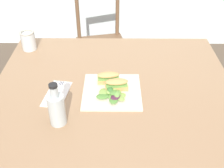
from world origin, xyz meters
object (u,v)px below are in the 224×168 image
Objects in this scene: dining_table at (114,103)px; chair_wooden_far at (101,43)px; bottle_cold_brew at (57,110)px; sandwich_half_back at (108,77)px; sandwich_half_front at (117,84)px; mason_jar_iced_tea at (28,41)px; plate_lunch at (112,91)px; fork_on_napkin at (58,91)px.

chair_wooden_far is at bearing 96.17° from dining_table.
chair_wooden_far is at bearing 84.19° from bottle_cold_brew.
bottle_cold_brew reaches higher than dining_table.
dining_table is 6.00× the size of bottle_cold_brew.
sandwich_half_back is at bearing 53.40° from bottle_cold_brew.
sandwich_half_back reaches higher than dining_table.
dining_table is 1.00m from chair_wooden_far.
sandwich_half_front is 0.07m from sandwich_half_back.
sandwich_half_front is 0.97× the size of mason_jar_iced_tea.
chair_wooden_far reaches higher than mason_jar_iced_tea.
bottle_cold_brew is at bearing -131.93° from dining_table.
sandwich_half_back is at bearing 104.12° from plate_lunch.
chair_wooden_far reaches higher than dining_table.
plate_lunch is at bearing -98.75° from dining_table.
fork_on_napkin is (-0.26, 0.00, 0.00)m from plate_lunch.
dining_table is 0.30m from fork_on_napkin.
plate_lunch reaches higher than fork_on_napkin.
chair_wooden_far is 4.34× the size of bottle_cold_brew.
sandwich_half_back is 0.57× the size of bottle_cold_brew.
sandwich_half_front reaches higher than fork_on_napkin.
dining_table is 0.39m from bottle_cold_brew.
plate_lunch is 2.38× the size of mason_jar_iced_tea.
mason_jar_iced_tea is at bearing 119.85° from fork_on_napkin.
plate_lunch is 2.45× the size of sandwich_half_front.
dining_table is 6.47× the size of fork_on_napkin.
sandwich_half_back is at bearing -35.70° from mason_jar_iced_tea.
sandwich_half_front is 0.61× the size of fork_on_napkin.
chair_wooden_far reaches higher than plate_lunch.
plate_lunch is 1.39× the size of bottle_cold_brew.
mason_jar_iced_tea is at bearing 113.95° from bottle_cold_brew.
sandwich_half_front is 0.33m from bottle_cold_brew.
sandwich_half_front reaches higher than dining_table.
sandwich_half_back is 0.26m from fork_on_napkin.
chair_wooden_far is 1.09m from fork_on_napkin.
bottle_cold_brew is 0.69m from mason_jar_iced_tea.
fork_on_napkin is (-0.27, -0.05, 0.12)m from dining_table.
chair_wooden_far is 0.81m from mason_jar_iced_tea.
dining_table is at bearing -36.13° from sandwich_half_back.
dining_table is 10.56× the size of sandwich_half_front.
fork_on_napkin is 0.22m from bottle_cold_brew.
chair_wooden_far reaches higher than sandwich_half_back.
dining_table is at bearing -35.72° from mason_jar_iced_tea.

